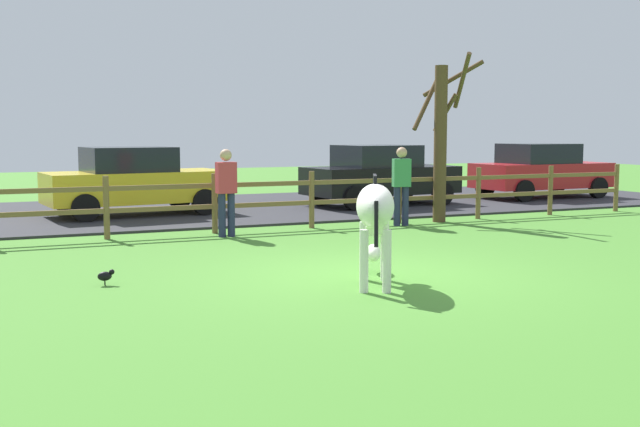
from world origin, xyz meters
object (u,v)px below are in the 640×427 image
zebra (375,214)px  parked_car_yellow (134,180)px  crow_on_grass (106,276)px  visitor_right_of_tree (226,189)px  bare_tree (441,136)px  visitor_left_of_tree (401,182)px  parked_car_black (380,175)px  parked_car_red (541,170)px

zebra → parked_car_yellow: size_ratio=0.43×
crow_on_grass → visitor_right_of_tree: size_ratio=0.13×
bare_tree → visitor_left_of_tree: size_ratio=2.21×
bare_tree → parked_car_yellow: bearing=149.0°
parked_car_yellow → visitor_right_of_tree: size_ratio=2.54×
bare_tree → crow_on_grass: 8.98m
zebra → crow_on_grass: 3.55m
parked_car_black → visitor_left_of_tree: size_ratio=2.54×
zebra → parked_car_yellow: (-1.42, 9.17, -0.08)m
bare_tree → visitor_right_of_tree: size_ratio=2.21×
parked_car_yellow → visitor_left_of_tree: 6.19m
crow_on_grass → parked_car_black: parked_car_black is taller
crow_on_grass → visitor_left_of_tree: 7.71m
crow_on_grass → parked_car_yellow: 8.05m
visitor_right_of_tree → visitor_left_of_tree: bearing=2.5°
bare_tree → visitor_left_of_tree: bare_tree is taller
parked_car_yellow → zebra: bearing=-81.2°
zebra → visitor_left_of_tree: (3.40, 5.28, -0.02)m
bare_tree → parked_car_red: bearing=31.9°
bare_tree → zebra: (-4.54, -5.58, -0.94)m
parked_car_yellow → parked_car_red: same height
visitor_right_of_tree → parked_car_red: bearing=20.5°
bare_tree → crow_on_grass: bare_tree is taller
bare_tree → parked_car_yellow: size_ratio=0.87×
parked_car_red → visitor_left_of_tree: (-6.78, -3.80, 0.06)m
parked_car_red → visitor_right_of_tree: 11.33m
zebra → parked_car_red: bearing=41.8°
bare_tree → parked_car_black: bearing=84.4°
parked_car_black → parked_car_red: (5.30, 0.09, 0.00)m
parked_car_yellow → parked_car_red: bearing=-0.4°
parked_car_black → visitor_left_of_tree: visitor_left_of_tree is taller
zebra → visitor_left_of_tree: bearing=57.3°
parked_car_yellow → bare_tree: bearing=-31.0°
crow_on_grass → visitor_left_of_tree: bearing=30.9°
crow_on_grass → zebra: bearing=-22.9°
crow_on_grass → parked_car_yellow: size_ratio=0.05×
parked_car_black → parked_car_yellow: 6.30m
bare_tree → crow_on_grass: size_ratio=16.84×
parked_car_yellow → parked_car_red: 11.59m
parked_car_black → parked_car_yellow: size_ratio=1.00×
parked_car_red → visitor_right_of_tree: (-10.61, -3.97, 0.06)m
zebra → crow_on_grass: bearing=157.1°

